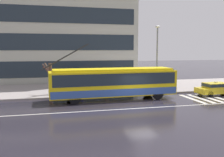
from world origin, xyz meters
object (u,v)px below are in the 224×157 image
object	(u,v)px
pedestrian_at_shelter	(82,84)
pedestrian_approaching_curb	(107,75)
trolleybus	(114,82)
taxi_ahead_of_bus	(217,88)
street_tree_bare	(50,77)
street_lamp	(157,53)

from	to	relation	value
pedestrian_at_shelter	pedestrian_approaching_curb	size ratio (longest dim) A/B	0.86
pedestrian_at_shelter	trolleybus	bearing A→B (deg)	-45.02
taxi_ahead_of_bus	pedestrian_approaching_curb	xyz separation A→B (m)	(-10.31, 4.68, 1.09)
pedestrian_at_shelter	street_tree_bare	bearing A→B (deg)	168.47
pedestrian_at_shelter	street_lamp	xyz separation A→B (m)	(8.06, 0.16, 3.07)
trolleybus	pedestrian_at_shelter	world-z (taller)	trolleybus
taxi_ahead_of_bus	street_lamp	distance (m)	7.03
trolleybus	street_tree_bare	world-z (taller)	trolleybus
pedestrian_approaching_curb	taxi_ahead_of_bus	bearing A→B (deg)	-24.41
street_lamp	street_tree_bare	xyz separation A→B (m)	(-11.17, 0.47, -2.32)
taxi_ahead_of_bus	pedestrian_at_shelter	xyz separation A→B (m)	(-13.28, 2.94, 0.47)
taxi_ahead_of_bus	street_lamp	xyz separation A→B (m)	(-5.22, 3.10, 3.55)
taxi_ahead_of_bus	pedestrian_approaching_curb	distance (m)	11.37
taxi_ahead_of_bus	street_tree_bare	distance (m)	16.82
trolleybus	pedestrian_approaching_curb	bearing A→B (deg)	84.92
trolleybus	street_lamp	size ratio (longest dim) A/B	1.76
pedestrian_approaching_curb	street_lamp	xyz separation A→B (m)	(5.09, -1.58, 2.46)
trolleybus	pedestrian_approaching_curb	xyz separation A→B (m)	(0.38, 4.32, 0.21)
trolleybus	taxi_ahead_of_bus	xyz separation A→B (m)	(10.69, -0.36, -0.88)
taxi_ahead_of_bus	pedestrian_at_shelter	world-z (taller)	pedestrian_at_shelter
pedestrian_at_shelter	street_tree_bare	distance (m)	3.27
street_lamp	street_tree_bare	distance (m)	11.42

